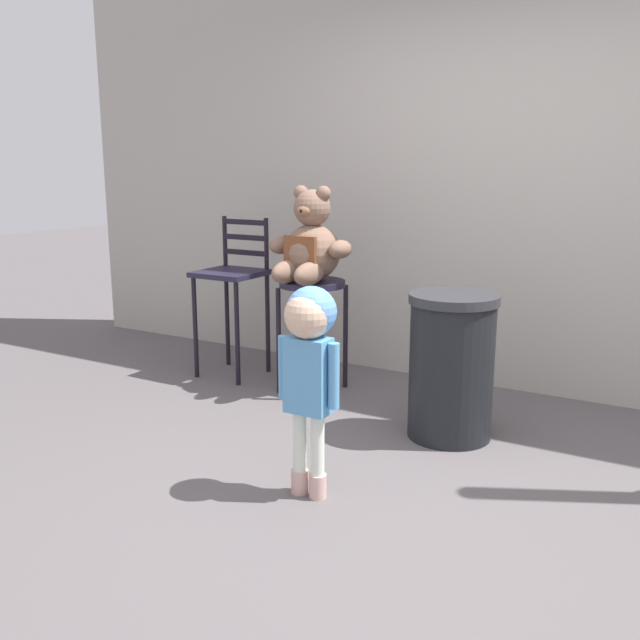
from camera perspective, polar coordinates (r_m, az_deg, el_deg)
The scene contains 7 objects.
ground_plane at distance 3.24m, azimuth 5.32°, elevation -14.47°, with size 24.00×24.00×0.00m, color #595355.
building_wall at distance 4.81m, azimuth 16.36°, elevation 14.66°, with size 7.25×0.30×3.37m, color #ACA69C.
bar_stool_with_teddy at distance 4.57m, azimuth -0.62°, elevation 0.73°, with size 0.43×0.43×0.74m.
teddy_bear at distance 4.47m, azimuth -0.82°, elevation 5.98°, with size 0.56×0.51×0.60m.
child_walking at distance 3.05m, azimuth -0.88°, elevation -2.15°, with size 0.30×0.24×0.96m.
trash_bin at distance 3.88m, azimuth 10.58°, elevation -3.68°, with size 0.48×0.48×0.80m.
bar_chair_empty at distance 4.95m, azimuth -7.04°, elevation 3.06°, with size 0.42×0.42×1.10m.
Camera 1 is at (1.19, -2.63, 1.47)m, focal length 39.56 mm.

